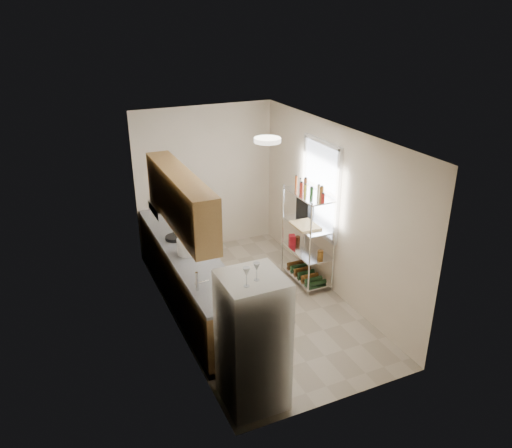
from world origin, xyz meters
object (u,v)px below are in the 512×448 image
Objects in this scene: frying_pan_large at (175,238)px; espresso_machine at (306,206)px; refrigerator at (253,341)px; rice_cooker at (187,246)px; cutting_board at (305,225)px.

espresso_machine reaches higher than frying_pan_large.
refrigerator is at bearing -145.50° from espresso_machine.
refrigerator reaches higher than rice_cooker.
refrigerator is 2.63m from frying_pan_large.
espresso_machine is at bearing 59.95° from cutting_board.
espresso_machine reaches higher than rice_cooker.
refrigerator is at bearing -88.08° from rice_cooker.
espresso_machine is at bearing 50.13° from refrigerator.
espresso_machine is (2.01, 2.41, 0.37)m from refrigerator.
cutting_board is (1.79, 2.02, 0.23)m from refrigerator.
espresso_machine is (0.23, 0.39, 0.14)m from cutting_board.
espresso_machine is at bearing 17.63° from frying_pan_large.
frying_pan_large is at bearing 162.09° from cutting_board.
refrigerator reaches higher than espresso_machine.
frying_pan_large is (-0.03, 0.54, -0.09)m from rice_cooker.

